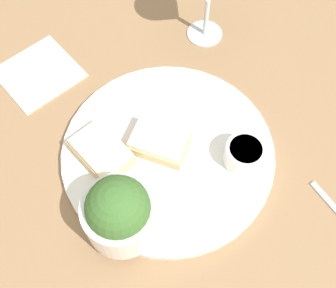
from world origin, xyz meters
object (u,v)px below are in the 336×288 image
object	(u,v)px
salad_bowl	(119,212)
sauce_ramekin	(244,154)
cheese_toast_far	(160,141)
napkin	(39,73)
cheese_toast_near	(101,152)

from	to	relation	value
salad_bowl	sauce_ramekin	xyz separation A→B (m)	(-0.09, -0.17, -0.03)
cheese_toast_far	sauce_ramekin	bearing A→B (deg)	-160.40
cheese_toast_far	napkin	xyz separation A→B (m)	(0.24, -0.02, -0.02)
sauce_ramekin	napkin	world-z (taller)	sauce_ramekin
cheese_toast_near	cheese_toast_far	bearing A→B (deg)	-136.47
sauce_ramekin	cheese_toast_far	bearing A→B (deg)	19.60
cheese_toast_far	napkin	distance (m)	0.24
sauce_ramekin	cheese_toast_near	world-z (taller)	sauce_ramekin
cheese_toast_near	napkin	world-z (taller)	cheese_toast_near
salad_bowl	napkin	xyz separation A→B (m)	(0.26, -0.14, -0.06)
cheese_toast_near	cheese_toast_far	size ratio (longest dim) A/B	1.08
salad_bowl	cheese_toast_near	world-z (taller)	salad_bowl
cheese_toast_near	sauce_ramekin	bearing A→B (deg)	-150.54
salad_bowl	cheese_toast_near	bearing A→B (deg)	-40.01
salad_bowl	cheese_toast_near	xyz separation A→B (m)	(0.08, -0.07, -0.03)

